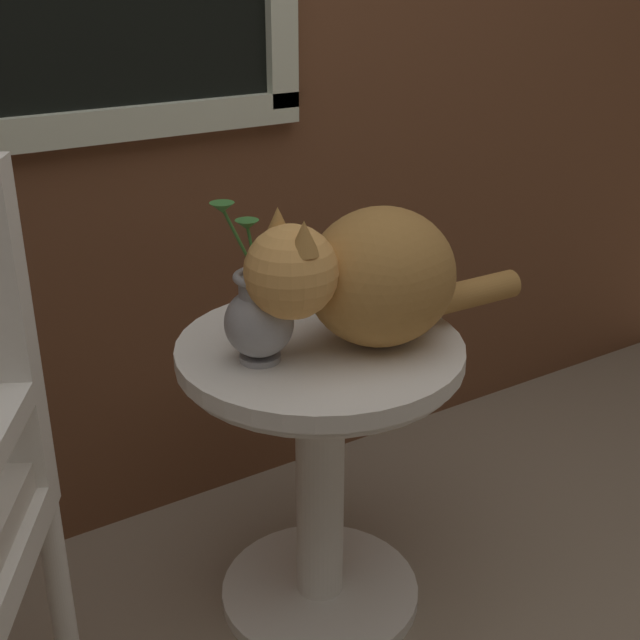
# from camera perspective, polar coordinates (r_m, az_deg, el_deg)

# --- Properties ---
(wicker_side_table) EXTENTS (0.57, 0.57, 0.64)m
(wicker_side_table) POSITION_cam_1_polar(r_m,az_deg,el_deg) (1.77, 0.00, -7.43)
(wicker_side_table) COLOR silver
(wicker_side_table) RESTS_ON ground_plane
(cat) EXTENTS (0.63, 0.28, 0.29)m
(cat) POSITION_cam_1_polar(r_m,az_deg,el_deg) (1.61, 3.22, 2.97)
(cat) COLOR #AD7A3D
(cat) RESTS_ON wicker_side_table
(pewter_vase_with_ivy) EXTENTS (0.15, 0.13, 0.31)m
(pewter_vase_with_ivy) POSITION_cam_1_polar(r_m,az_deg,el_deg) (1.57, -4.17, 0.27)
(pewter_vase_with_ivy) COLOR #99999E
(pewter_vase_with_ivy) RESTS_ON wicker_side_table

